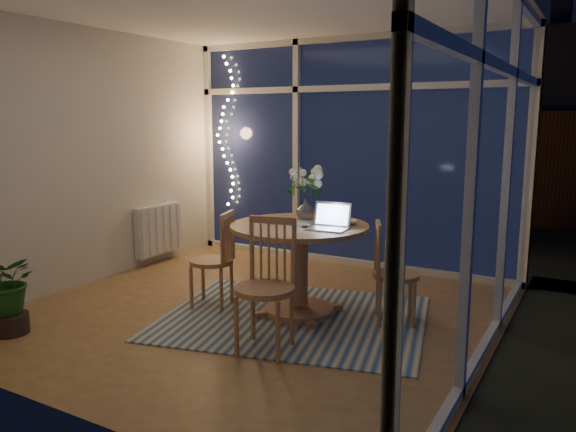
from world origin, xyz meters
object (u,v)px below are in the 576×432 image
object	(u,v)px
chair_right	(396,273)
flower_vase	(306,208)
laptop	(328,216)
potted_plant	(7,287)
chair_left	(211,259)
chair_front	(265,286)
dining_table	(299,270)

from	to	relation	value
chair_right	flower_vase	size ratio (longest dim) A/B	4.14
laptop	flower_vase	world-z (taller)	laptop
chair_right	potted_plant	bearing A→B (deg)	100.09
laptop	chair_left	bearing A→B (deg)	-178.90
laptop	chair_right	bearing A→B (deg)	28.51
chair_front	flower_vase	size ratio (longest dim) A/B	4.73
chair_left	potted_plant	xyz separation A→B (m)	(-0.99, -1.32, -0.07)
chair_front	dining_table	bearing A→B (deg)	89.35
chair_left	flower_vase	world-z (taller)	flower_vase
chair_right	chair_front	xyz separation A→B (m)	(-0.64, -1.03, 0.06)
flower_vase	chair_left	bearing A→B (deg)	-150.92
chair_right	chair_left	bearing A→B (deg)	80.91
potted_plant	laptop	bearing A→B (deg)	34.29
chair_left	chair_right	world-z (taller)	chair_left
flower_vase	potted_plant	world-z (taller)	flower_vase
dining_table	laptop	bearing A→B (deg)	-16.27
laptop	flower_vase	distance (m)	0.47
dining_table	potted_plant	world-z (taller)	dining_table
chair_right	chair_front	distance (m)	1.21
chair_left	laptop	size ratio (longest dim) A/B	2.84
dining_table	potted_plant	size ratio (longest dim) A/B	1.55
chair_left	laptop	distance (m)	1.20
chair_left	laptop	xyz separation A→B (m)	(1.10, 0.11, 0.47)
flower_vase	potted_plant	size ratio (longest dim) A/B	0.28
flower_vase	potted_plant	xyz separation A→B (m)	(-1.74, -1.73, -0.53)
dining_table	chair_front	world-z (taller)	chair_front
chair_left	flower_vase	size ratio (longest dim) A/B	4.24
chair_left	chair_front	bearing A→B (deg)	40.50
chair_front	potted_plant	distance (m)	2.07
chair_right	laptop	xyz separation A→B (m)	(-0.48, -0.31, 0.48)
laptop	flower_vase	size ratio (longest dim) A/B	1.49
flower_vase	laptop	bearing A→B (deg)	-40.38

